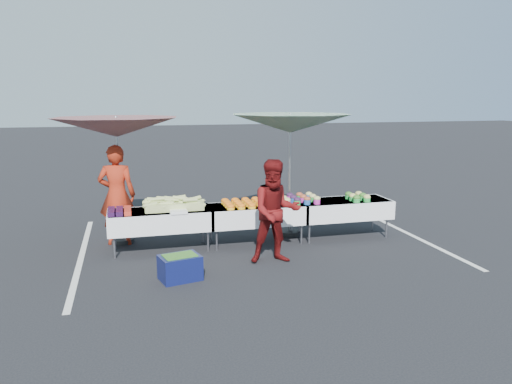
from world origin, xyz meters
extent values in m
plane|color=black|center=(0.00, 0.00, 0.00)|extent=(80.00, 80.00, 0.00)
cube|color=silver|center=(-3.20, 0.00, 0.00)|extent=(0.10, 5.00, 0.00)
cube|color=silver|center=(3.20, 0.00, 0.00)|extent=(0.10, 5.00, 0.00)
cube|color=white|center=(-1.80, 0.00, 0.73)|extent=(1.80, 0.75, 0.04)
cube|color=white|center=(-1.80, 0.00, 0.57)|extent=(1.86, 0.81, 0.36)
cylinder|color=slate|center=(-2.62, -0.29, 0.20)|extent=(0.04, 0.04, 0.39)
cylinder|color=slate|center=(-2.62, 0.29, 0.20)|extent=(0.04, 0.04, 0.39)
cylinder|color=slate|center=(-0.98, -0.29, 0.20)|extent=(0.04, 0.04, 0.39)
cylinder|color=slate|center=(-0.98, 0.29, 0.20)|extent=(0.04, 0.04, 0.39)
cube|color=white|center=(0.00, 0.00, 0.73)|extent=(1.80, 0.75, 0.04)
cube|color=white|center=(0.00, 0.00, 0.57)|extent=(1.86, 0.81, 0.36)
cylinder|color=slate|center=(-0.82, -0.29, 0.20)|extent=(0.04, 0.04, 0.39)
cylinder|color=slate|center=(-0.82, 0.29, 0.20)|extent=(0.04, 0.04, 0.39)
cylinder|color=slate|center=(0.82, -0.29, 0.20)|extent=(0.04, 0.04, 0.39)
cylinder|color=slate|center=(0.82, 0.29, 0.20)|extent=(0.04, 0.04, 0.39)
cube|color=white|center=(1.80, 0.00, 0.73)|extent=(1.80, 0.75, 0.04)
cube|color=white|center=(1.80, 0.00, 0.57)|extent=(1.86, 0.81, 0.36)
cylinder|color=slate|center=(0.98, -0.29, 0.20)|extent=(0.04, 0.04, 0.39)
cylinder|color=slate|center=(0.98, 0.29, 0.20)|extent=(0.04, 0.04, 0.39)
cylinder|color=slate|center=(2.62, -0.29, 0.20)|extent=(0.04, 0.04, 0.39)
cylinder|color=slate|center=(2.62, 0.29, 0.20)|extent=(0.04, 0.04, 0.39)
cube|color=black|center=(-2.65, -0.27, 0.79)|extent=(0.12, 0.12, 0.08)
cube|color=black|center=(-2.65, -0.13, 0.79)|extent=(0.12, 0.12, 0.08)
cube|color=black|center=(-2.65, 0.01, 0.79)|extent=(0.12, 0.12, 0.08)
cube|color=black|center=(-2.65, 0.15, 0.79)|extent=(0.12, 0.12, 0.08)
cube|color=black|center=(-2.51, -0.27, 0.79)|extent=(0.12, 0.12, 0.08)
cube|color=black|center=(-2.51, -0.13, 0.79)|extent=(0.12, 0.12, 0.08)
cube|color=black|center=(-2.51, 0.01, 0.79)|extent=(0.12, 0.12, 0.08)
cube|color=black|center=(-2.51, 0.15, 0.79)|extent=(0.12, 0.12, 0.08)
cube|color=#B4131E|center=(-2.37, -0.27, 0.79)|extent=(0.12, 0.12, 0.08)
cube|color=#B4131E|center=(-2.37, -0.13, 0.79)|extent=(0.12, 0.12, 0.08)
cube|color=#B4131E|center=(-2.37, 0.01, 0.79)|extent=(0.12, 0.12, 0.08)
cube|color=#B4131E|center=(-2.37, 0.15, 0.79)|extent=(0.12, 0.12, 0.08)
cube|color=#91B45C|center=(-1.55, 0.05, 0.82)|extent=(1.05, 0.55, 0.14)
cylinder|color=#91B45C|center=(-1.25, 0.20, 0.85)|extent=(0.27, 0.09, 0.10)
cylinder|color=#91B45C|center=(-1.93, 0.10, 0.92)|extent=(0.27, 0.14, 0.07)
cylinder|color=#91B45C|center=(-1.44, -0.06, 0.97)|extent=(0.27, 0.14, 0.09)
cylinder|color=#91B45C|center=(-1.97, 0.08, 0.87)|extent=(0.27, 0.15, 0.10)
cylinder|color=#91B45C|center=(-1.73, -0.01, 0.91)|extent=(0.27, 0.15, 0.08)
cylinder|color=#91B45C|center=(-1.59, 0.09, 0.94)|extent=(0.27, 0.10, 0.10)
cylinder|color=#91B45C|center=(-1.59, -0.03, 0.94)|extent=(0.27, 0.07, 0.08)
cylinder|color=#91B45C|center=(-1.68, -0.13, 0.90)|extent=(0.27, 0.14, 0.09)
cylinder|color=#91B45C|center=(-1.71, 0.25, 0.92)|extent=(0.27, 0.12, 0.08)
cylinder|color=#91B45C|center=(-1.09, 0.14, 0.87)|extent=(0.27, 0.16, 0.08)
cylinder|color=#91B45C|center=(-1.86, 0.01, 0.92)|extent=(0.27, 0.11, 0.07)
cylinder|color=#91B45C|center=(-1.64, -0.18, 0.85)|extent=(0.27, 0.10, 0.07)
cylinder|color=#91B45C|center=(-1.44, 0.19, 0.93)|extent=(0.27, 0.12, 0.08)
cylinder|color=#91B45C|center=(-1.98, -0.17, 0.90)|extent=(0.27, 0.15, 0.08)
cylinder|color=#91B45C|center=(-1.89, 0.09, 0.94)|extent=(0.27, 0.10, 0.08)
cylinder|color=#91B45C|center=(-1.34, 0.00, 0.90)|extent=(0.27, 0.16, 0.10)
cylinder|color=#91B45C|center=(-1.83, -0.02, 0.97)|extent=(0.27, 0.12, 0.09)
cylinder|color=#91B45C|center=(-1.28, -0.18, 0.95)|extent=(0.27, 0.09, 0.07)
cylinder|color=#91B45C|center=(-1.22, -0.15, 0.88)|extent=(0.27, 0.10, 0.09)
cylinder|color=#91B45C|center=(-1.30, -0.09, 0.87)|extent=(0.27, 0.12, 0.09)
cylinder|color=#91B45C|center=(-1.45, 0.28, 0.86)|extent=(0.27, 0.10, 0.08)
cylinder|color=#91B45C|center=(-1.17, 0.03, 0.93)|extent=(0.27, 0.14, 0.10)
cylinder|color=#91B45C|center=(-1.24, 0.25, 0.86)|extent=(0.27, 0.12, 0.07)
cylinder|color=#91B45C|center=(-1.30, 0.23, 0.86)|extent=(0.27, 0.07, 0.10)
cylinder|color=#91B45C|center=(-1.13, -0.19, 0.86)|extent=(0.27, 0.09, 0.10)
cube|color=white|center=(-1.50, -0.30, 0.78)|extent=(0.30, 0.25, 0.05)
cylinder|color=#FFAD1C|center=(-0.55, -0.28, 0.78)|extent=(0.15, 0.15, 0.05)
ellipsoid|color=orange|center=(-0.55, -0.28, 0.81)|extent=(0.15, 0.15, 0.08)
cylinder|color=#FFAD1C|center=(-0.55, -0.10, 0.78)|extent=(0.15, 0.15, 0.05)
ellipsoid|color=orange|center=(-0.55, -0.10, 0.81)|extent=(0.15, 0.15, 0.08)
cylinder|color=#FFAD1C|center=(-0.55, 0.08, 0.78)|extent=(0.15, 0.15, 0.05)
ellipsoid|color=orange|center=(-0.55, 0.08, 0.81)|extent=(0.15, 0.15, 0.08)
cylinder|color=#FFAD1C|center=(-0.55, 0.26, 0.78)|extent=(0.15, 0.15, 0.05)
ellipsoid|color=orange|center=(-0.55, 0.26, 0.81)|extent=(0.15, 0.15, 0.08)
cylinder|color=#FFAD1C|center=(-0.35, -0.28, 0.78)|extent=(0.15, 0.15, 0.05)
ellipsoid|color=orange|center=(-0.35, -0.28, 0.81)|extent=(0.15, 0.15, 0.08)
cylinder|color=#FFAD1C|center=(-0.35, -0.10, 0.78)|extent=(0.15, 0.15, 0.05)
ellipsoid|color=orange|center=(-0.35, -0.10, 0.81)|extent=(0.15, 0.15, 0.08)
cylinder|color=#FFAD1C|center=(-0.35, 0.08, 0.78)|extent=(0.15, 0.15, 0.05)
ellipsoid|color=orange|center=(-0.35, 0.08, 0.81)|extent=(0.15, 0.15, 0.08)
cylinder|color=#FFAD1C|center=(-0.35, 0.26, 0.78)|extent=(0.15, 0.15, 0.05)
ellipsoid|color=orange|center=(-0.35, 0.26, 0.81)|extent=(0.15, 0.15, 0.08)
cylinder|color=#FFAD1C|center=(-0.15, -0.28, 0.78)|extent=(0.15, 0.15, 0.05)
ellipsoid|color=orange|center=(-0.15, -0.28, 0.81)|extent=(0.15, 0.15, 0.08)
cylinder|color=#FFAD1C|center=(-0.15, -0.10, 0.78)|extent=(0.15, 0.15, 0.05)
ellipsoid|color=orange|center=(-0.15, -0.10, 0.81)|extent=(0.15, 0.15, 0.08)
cylinder|color=#FFAD1C|center=(-0.15, 0.08, 0.78)|extent=(0.15, 0.15, 0.05)
ellipsoid|color=orange|center=(-0.15, 0.08, 0.81)|extent=(0.15, 0.15, 0.08)
cylinder|color=#FFAD1C|center=(-0.15, 0.26, 0.78)|extent=(0.15, 0.15, 0.05)
ellipsoid|color=orange|center=(-0.15, 0.26, 0.81)|extent=(0.15, 0.15, 0.08)
cylinder|color=#FFAD1C|center=(0.05, -0.28, 0.78)|extent=(0.15, 0.15, 0.05)
ellipsoid|color=orange|center=(0.05, -0.28, 0.81)|extent=(0.15, 0.15, 0.08)
cylinder|color=#FFAD1C|center=(0.05, -0.10, 0.78)|extent=(0.15, 0.15, 0.05)
ellipsoid|color=orange|center=(0.05, -0.10, 0.81)|extent=(0.15, 0.15, 0.08)
cylinder|color=#FFAD1C|center=(0.05, 0.08, 0.78)|extent=(0.15, 0.15, 0.05)
ellipsoid|color=orange|center=(0.05, 0.08, 0.81)|extent=(0.15, 0.15, 0.08)
cylinder|color=#FFAD1C|center=(0.05, 0.26, 0.78)|extent=(0.15, 0.15, 0.05)
ellipsoid|color=orange|center=(0.05, 0.26, 0.81)|extent=(0.15, 0.15, 0.08)
cylinder|color=#2353A3|center=(0.35, -0.22, 0.80)|extent=(0.13, 0.13, 0.10)
ellipsoid|color=maroon|center=(0.35, -0.22, 0.86)|extent=(0.14, 0.14, 0.10)
cylinder|color=#C82AA1|center=(0.35, 0.00, 0.80)|extent=(0.13, 0.13, 0.10)
ellipsoid|color=maroon|center=(0.35, 0.00, 0.86)|extent=(0.14, 0.14, 0.10)
cylinder|color=green|center=(0.35, 0.22, 0.80)|extent=(0.13, 0.13, 0.10)
ellipsoid|color=maroon|center=(0.35, 0.22, 0.86)|extent=(0.14, 0.14, 0.10)
cylinder|color=#C82AA1|center=(0.55, -0.22, 0.80)|extent=(0.13, 0.13, 0.10)
ellipsoid|color=#C5BB5F|center=(0.55, -0.22, 0.86)|extent=(0.14, 0.14, 0.10)
cylinder|color=green|center=(0.55, 0.00, 0.80)|extent=(0.13, 0.13, 0.10)
ellipsoid|color=#C5BB5F|center=(0.55, 0.00, 0.86)|extent=(0.14, 0.14, 0.10)
cylinder|color=#2353A3|center=(0.55, 0.22, 0.80)|extent=(0.13, 0.13, 0.10)
ellipsoid|color=#C5BB5F|center=(0.55, 0.22, 0.86)|extent=(0.14, 0.14, 0.10)
cylinder|color=green|center=(0.75, -0.22, 0.80)|extent=(0.13, 0.13, 0.10)
ellipsoid|color=black|center=(0.75, -0.22, 0.86)|extent=(0.14, 0.14, 0.10)
cylinder|color=#2353A3|center=(0.75, 0.00, 0.80)|extent=(0.13, 0.13, 0.10)
ellipsoid|color=black|center=(0.75, 0.00, 0.86)|extent=(0.14, 0.14, 0.10)
cylinder|color=#C82AA1|center=(0.75, 0.22, 0.80)|extent=(0.13, 0.13, 0.10)
ellipsoid|color=black|center=(0.75, 0.22, 0.86)|extent=(0.14, 0.14, 0.10)
cylinder|color=#2353A3|center=(0.95, -0.22, 0.80)|extent=(0.13, 0.13, 0.10)
ellipsoid|color=maroon|center=(0.95, -0.22, 0.86)|extent=(0.14, 0.14, 0.10)
cylinder|color=#C82AA1|center=(0.95, 0.00, 0.80)|extent=(0.13, 0.13, 0.10)
ellipsoid|color=maroon|center=(0.95, 0.00, 0.86)|extent=(0.14, 0.14, 0.10)
cylinder|color=green|center=(0.95, 0.22, 0.80)|extent=(0.13, 0.13, 0.10)
ellipsoid|color=maroon|center=(0.95, 0.22, 0.86)|extent=(0.14, 0.14, 0.10)
cylinder|color=#C82AA1|center=(1.15, -0.22, 0.80)|extent=(0.13, 0.13, 0.10)
ellipsoid|color=#C5BB5F|center=(1.15, -0.22, 0.86)|extent=(0.14, 0.14, 0.10)
cylinder|color=green|center=(1.15, 0.00, 0.80)|extent=(0.13, 0.13, 0.10)
ellipsoid|color=#C5BB5F|center=(1.15, 0.00, 0.86)|extent=(0.14, 0.14, 0.10)
cylinder|color=#2353A3|center=(1.15, 0.22, 0.80)|extent=(0.13, 0.13, 0.10)
ellipsoid|color=#C5BB5F|center=(1.15, 0.22, 0.86)|extent=(0.14, 0.14, 0.10)
cylinder|color=green|center=(1.95, -0.28, 0.79)|extent=(0.14, 0.14, 0.08)
ellipsoid|color=#1A641E|center=(1.95, -0.28, 0.84)|extent=(0.14, 0.14, 0.11)
cylinder|color=green|center=(1.95, -0.10, 0.79)|extent=(0.14, 0.14, 0.08)
ellipsoid|color=#B1B04F|center=(1.95, -0.10, 0.84)|extent=(0.14, 0.14, 0.11)
cylinder|color=green|center=(1.95, 0.08, 0.79)|extent=(0.14, 0.14, 0.08)
ellipsoid|color=#1A641E|center=(1.95, 0.08, 0.84)|extent=(0.14, 0.14, 0.11)
cylinder|color=green|center=(2.17, -0.28, 0.79)|extent=(0.14, 0.14, 0.08)
ellipsoid|color=#B1B04F|center=(2.17, -0.28, 0.84)|extent=(0.14, 0.14, 0.11)
cylinder|color=green|center=(2.17, -0.10, 0.79)|extent=(0.14, 0.14, 0.08)
ellipsoid|color=#1A641E|center=(2.17, -0.10, 0.84)|extent=(0.14, 0.14, 0.11)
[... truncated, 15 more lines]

